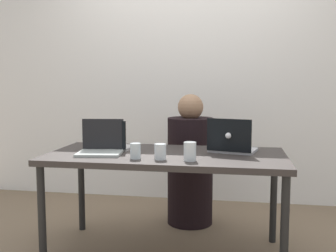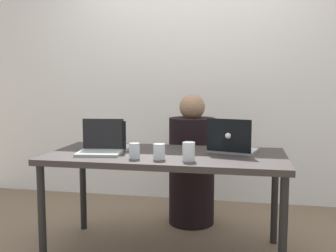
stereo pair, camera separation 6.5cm
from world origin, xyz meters
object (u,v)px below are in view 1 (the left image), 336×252
at_px(laptop_front_left, 101,146).
at_px(laptop_back_left, 110,143).
at_px(water_glass_left, 135,152).
at_px(water_glass_center, 160,153).
at_px(person_at_center, 190,166).
at_px(laptop_back_right, 232,145).
at_px(water_glass_right, 190,153).

bearing_deg(laptop_front_left, laptop_back_left, 79.95).
relative_size(water_glass_left, water_glass_center, 1.00).
xyz_separation_m(laptop_back_left, laptop_front_left, (-0.01, -0.18, 0.00)).
bearing_deg(laptop_back_left, laptop_front_left, 93.69).
bearing_deg(water_glass_center, person_at_center, 83.79).
height_order(person_at_center, laptop_front_left, person_at_center).
xyz_separation_m(person_at_center, laptop_back_left, (-0.52, -0.54, 0.27)).
distance_m(laptop_back_left, water_glass_center, 0.53).
bearing_deg(laptop_front_left, water_glass_center, -24.36).
bearing_deg(laptop_back_right, water_glass_right, 67.97).
bearing_deg(laptop_front_left, water_glass_right, -20.23).
xyz_separation_m(laptop_back_right, water_glass_right, (-0.25, -0.34, -0.00)).
height_order(laptop_front_left, water_glass_right, laptop_front_left).
bearing_deg(water_glass_center, water_glass_left, -179.69).
height_order(water_glass_left, water_glass_center, same).
bearing_deg(laptop_back_right, laptop_back_left, 15.44).
bearing_deg(laptop_back_left, laptop_back_right, -172.10).
distance_m(laptop_back_left, water_glass_left, 0.41).
height_order(person_at_center, laptop_back_left, person_at_center).
xyz_separation_m(laptop_back_left, water_glass_left, (0.27, -0.32, -0.00)).
relative_size(laptop_back_right, laptop_back_left, 1.10).
bearing_deg(laptop_back_right, water_glass_left, 43.34).
height_order(person_at_center, laptop_back_right, person_at_center).
distance_m(person_at_center, water_glass_right, 0.91).
bearing_deg(person_at_center, laptop_back_right, 131.98).
height_order(laptop_back_left, water_glass_left, laptop_back_left).
xyz_separation_m(laptop_front_left, water_glass_left, (0.28, -0.14, -0.01)).
relative_size(laptop_front_left, water_glass_center, 3.20).
distance_m(laptop_back_left, water_glass_right, 0.70).
bearing_deg(laptop_back_left, water_glass_right, 158.94).
relative_size(person_at_center, water_glass_right, 9.39).
height_order(laptop_back_left, water_glass_center, laptop_back_left).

